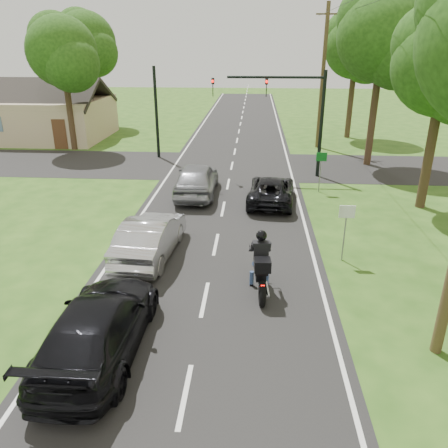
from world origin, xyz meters
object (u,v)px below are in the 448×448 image
at_px(motorcycle_rider, 261,269).
at_px(dark_car_behind, 99,326).
at_px(dark_suv, 271,190).
at_px(silver_sedan, 150,237).
at_px(traffic_signal, 290,105).
at_px(sign_white, 346,220).
at_px(sign_green, 321,163).
at_px(utility_pole_far, 323,77).
at_px(silver_suv, 197,179).

height_order(motorcycle_rider, dark_car_behind, motorcycle_rider).
relative_size(dark_suv, silver_sedan, 0.99).
bearing_deg(dark_car_behind, traffic_signal, -108.83).
xyz_separation_m(silver_sedan, traffic_signal, (5.64, 11.15, 3.36)).
bearing_deg(dark_suv, sign_white, 116.03).
bearing_deg(silver_sedan, sign_green, -127.46).
bearing_deg(traffic_signal, utility_pole_far, 70.32).
xyz_separation_m(silver_suv, traffic_signal, (4.85, 3.96, 3.28)).
relative_size(motorcycle_rider, sign_white, 1.16).
bearing_deg(sign_green, dark_suv, -144.81).
distance_m(silver_suv, sign_green, 6.52).
distance_m(motorcycle_rider, sign_green, 10.91).
xyz_separation_m(silver_suv, sign_white, (6.21, -7.05, 0.74)).
xyz_separation_m(traffic_signal, sign_green, (1.56, -3.02, -2.54)).
height_order(dark_suv, silver_sedan, silver_sedan).
height_order(sign_white, sign_green, same).
bearing_deg(motorcycle_rider, utility_pole_far, 74.29).
bearing_deg(silver_suv, silver_sedan, 83.55).
distance_m(traffic_signal, sign_green, 4.24).
bearing_deg(dark_car_behind, silver_sedan, -90.47).
xyz_separation_m(traffic_signal, utility_pole_far, (2.86, 8.00, 0.95)).
distance_m(dark_car_behind, traffic_signal, 17.89).
bearing_deg(sign_white, sign_green, 88.57).
xyz_separation_m(silver_sedan, sign_white, (7.00, 0.14, 0.82)).
height_order(dark_car_behind, utility_pole_far, utility_pole_far).
xyz_separation_m(dark_car_behind, utility_pole_far, (8.55, 24.63, 4.31)).
bearing_deg(utility_pole_far, sign_green, -96.73).
height_order(dark_suv, sign_green, sign_green).
bearing_deg(utility_pole_far, silver_sedan, -113.93).
height_order(dark_suv, utility_pole_far, utility_pole_far).
bearing_deg(traffic_signal, sign_green, -62.62).
relative_size(dark_suv, dark_car_behind, 0.87).
relative_size(motorcycle_rider, silver_sedan, 0.53).
xyz_separation_m(motorcycle_rider, dark_car_behind, (-4.06, -3.21, -0.05)).
bearing_deg(silver_sedan, traffic_signal, -112.77).
relative_size(dark_car_behind, sign_white, 2.49).
distance_m(dark_car_behind, sign_white, 9.05).
distance_m(motorcycle_rider, dark_car_behind, 5.18).
xyz_separation_m(motorcycle_rider, sign_green, (3.19, 10.40, 0.77)).
bearing_deg(dark_suv, utility_pole_far, -102.08).
distance_m(motorcycle_rider, dark_suv, 8.59).
distance_m(sign_white, sign_green, 8.00).
relative_size(dark_car_behind, traffic_signal, 0.83).
relative_size(motorcycle_rider, utility_pole_far, 0.25).
relative_size(silver_suv, dark_car_behind, 0.94).
bearing_deg(motorcycle_rider, sign_white, 34.86).
height_order(silver_suv, traffic_signal, traffic_signal).
xyz_separation_m(silver_sedan, dark_car_behind, (-0.05, -5.47, 0.00)).
height_order(motorcycle_rider, silver_sedan, motorcycle_rider).
relative_size(silver_sedan, utility_pole_far, 0.47).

